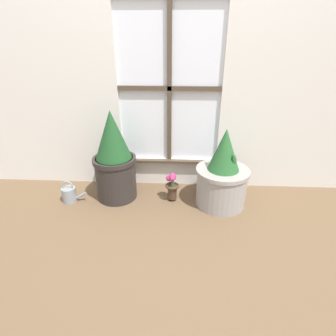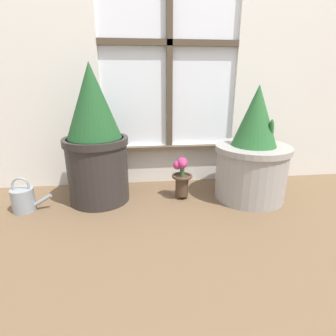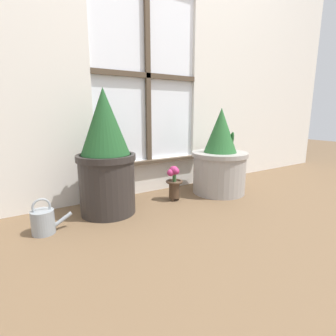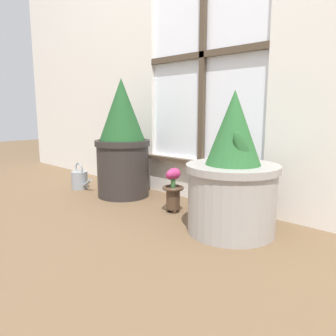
# 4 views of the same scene
# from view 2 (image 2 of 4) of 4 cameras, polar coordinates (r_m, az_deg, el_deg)

# --- Properties ---
(ground_plane) EXTENTS (10.00, 10.00, 0.00)m
(ground_plane) POSITION_cam_2_polar(r_m,az_deg,el_deg) (1.37, 2.82, -10.39)
(ground_plane) COLOR brown
(potted_plant_left) EXTENTS (0.35, 0.35, 0.75)m
(potted_plant_left) POSITION_cam_2_polar(r_m,az_deg,el_deg) (1.48, -15.53, 5.76)
(potted_plant_left) COLOR #2D2826
(potted_plant_left) RESTS_ON ground_plane
(potted_plant_right) EXTENTS (0.42, 0.42, 0.64)m
(potted_plant_right) POSITION_cam_2_polar(r_m,az_deg,el_deg) (1.56, 17.87, 2.54)
(potted_plant_right) COLOR #9E9993
(potted_plant_right) RESTS_ON ground_plane
(flower_vase) EXTENTS (0.12, 0.12, 0.25)m
(flower_vase) POSITION_cam_2_polar(r_m,az_deg,el_deg) (1.51, 3.00, -1.63)
(flower_vase) COLOR #473323
(flower_vase) RESTS_ON ground_plane
(watering_can) EXTENTS (0.20, 0.11, 0.19)m
(watering_can) POSITION_cam_2_polar(r_m,az_deg,el_deg) (1.59, -28.92, -5.96)
(watering_can) COLOR gray
(watering_can) RESTS_ON ground_plane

